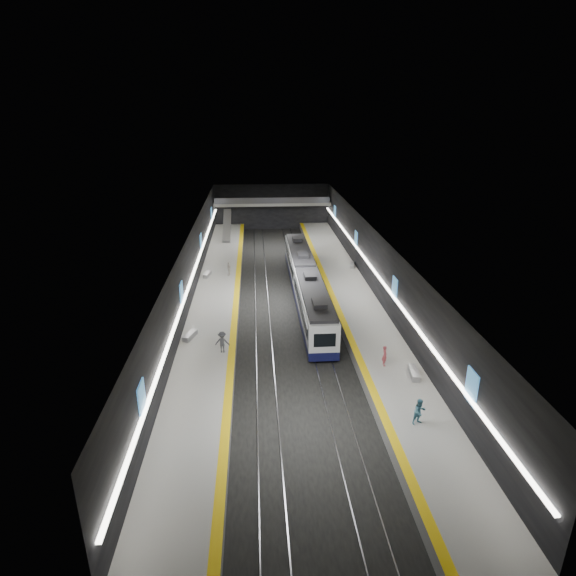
{
  "coord_description": "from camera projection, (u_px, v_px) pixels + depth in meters",
  "views": [
    {
      "loc": [
        -3.08,
        -49.52,
        20.54
      ],
      "look_at": [
        0.34,
        -0.99,
        2.2
      ],
      "focal_mm": 30.0,
      "sensor_mm": 36.0,
      "label": 1
    }
  ],
  "objects": [
    {
      "name": "passenger_left_a",
      "position": [
        229.0,
        269.0,
        59.33
      ],
      "size": [
        0.78,
        1.09,
        1.71
      ],
      "primitive_type": "imported",
      "rotation": [
        0.0,
        0.0,
        -1.17
      ],
      "color": "silver",
      "rests_on": "platform_left"
    },
    {
      "name": "bench_right_near",
      "position": [
        414.0,
        373.0,
        37.21
      ],
      "size": [
        0.83,
        2.12,
        0.5
      ],
      "primitive_type": "cube",
      "rotation": [
        0.0,
        0.0,
        -0.13
      ],
      "color": "#99999E",
      "rests_on": "platform_right"
    },
    {
      "name": "tactile_strip_right",
      "position": [
        332.0,
        294.0,
        53.66
      ],
      "size": [
        0.6,
        70.0,
        0.02
      ],
      "primitive_type": "cube",
      "color": "yellow",
      "rests_on": "platform_right"
    },
    {
      "name": "cove_light_left",
      "position": [
        193.0,
        273.0,
        51.68
      ],
      "size": [
        0.25,
        68.6,
        0.12
      ],
      "primitive_type": "cube",
      "color": "white",
      "rests_on": "wall_left"
    },
    {
      "name": "train",
      "position": [
        306.0,
        281.0,
        54.07
      ],
      "size": [
        2.69,
        30.05,
        3.6
      ],
      "color": "#0F1039",
      "rests_on": "ground"
    },
    {
      "name": "tile_surface_left",
      "position": [
        216.0,
        297.0,
        52.82
      ],
      "size": [
        5.0,
        70.0,
        0.02
      ],
      "primitive_type": "cube",
      "color": "#B6B6B1",
      "rests_on": "platform_left"
    },
    {
      "name": "tile_surface_right",
      "position": [
        351.0,
        293.0,
        53.8
      ],
      "size": [
        5.0,
        70.0,
        0.02
      ],
      "primitive_type": "cube",
      "color": "#B6B6B1",
      "rests_on": "platform_right"
    },
    {
      "name": "wall_front",
      "position": [
        338.0,
        540.0,
        19.59
      ],
      "size": [
        20.0,
        0.04,
        8.0
      ],
      "primitive_type": "cube",
      "color": "black",
      "rests_on": "ground"
    },
    {
      "name": "platform_left",
      "position": [
        217.0,
        301.0,
        53.0
      ],
      "size": [
        5.0,
        70.0,
        1.0
      ],
      "primitive_type": "cube",
      "color": "slate",
      "rests_on": "ground"
    },
    {
      "name": "passenger_left_b",
      "position": [
        222.0,
        342.0,
        40.57
      ],
      "size": [
        1.29,
        0.84,
        1.89
      ],
      "primitive_type": "imported",
      "rotation": [
        0.0,
        0.0,
        3.03
      ],
      "color": "#43454B",
      "rests_on": "platform_left"
    },
    {
      "name": "platform_right",
      "position": [
        351.0,
        297.0,
        53.98
      ],
      "size": [
        5.0,
        70.0,
        1.0
      ],
      "primitive_type": "cube",
      "color": "slate",
      "rests_on": "ground"
    },
    {
      "name": "ground",
      "position": [
        284.0,
        303.0,
        53.67
      ],
      "size": [
        70.0,
        70.0,
        0.0
      ],
      "primitive_type": "plane",
      "color": "black",
      "rests_on": "ground"
    },
    {
      "name": "wall_back",
      "position": [
        272.0,
        207.0,
        84.93
      ],
      "size": [
        20.0,
        0.04,
        8.0
      ],
      "primitive_type": "cube",
      "color": "black",
      "rests_on": "ground"
    },
    {
      "name": "tactile_strip_left",
      "position": [
        236.0,
        296.0,
        52.96
      ],
      "size": [
        0.6,
        70.0,
        0.02
      ],
      "primitive_type": "cube",
      "color": "yellow",
      "rests_on": "platform_left"
    },
    {
      "name": "ceiling",
      "position": [
        284.0,
        234.0,
        50.84
      ],
      "size": [
        20.0,
        70.0,
        0.04
      ],
      "primitive_type": "cube",
      "rotation": [
        3.14,
        0.0,
        0.0
      ],
      "color": "beige",
      "rests_on": "wall_left"
    },
    {
      "name": "ad_posters",
      "position": [
        284.0,
        262.0,
        53.01
      ],
      "size": [
        19.94,
        53.5,
        2.2
      ],
      "color": "#4289C8",
      "rests_on": "wall_left"
    },
    {
      "name": "mezzanine_bridge",
      "position": [
        272.0,
        203.0,
        82.63
      ],
      "size": [
        20.0,
        3.0,
        1.5
      ],
      "color": "gray",
      "rests_on": "wall_left"
    },
    {
      "name": "wall_right",
      "position": [
        375.0,
        267.0,
        52.91
      ],
      "size": [
        0.04,
        70.0,
        8.0
      ],
      "primitive_type": "cube",
      "color": "black",
      "rests_on": "ground"
    },
    {
      "name": "bench_right_far",
      "position": [
        352.0,
        265.0,
        62.71
      ],
      "size": [
        0.92,
        1.96,
        0.46
      ],
      "primitive_type": "cube",
      "rotation": [
        0.0,
        0.0,
        -0.21
      ],
      "color": "#99999E",
      "rests_on": "platform_right"
    },
    {
      "name": "rails",
      "position": [
        284.0,
        303.0,
        53.65
      ],
      "size": [
        6.52,
        70.0,
        0.12
      ],
      "color": "gray",
      "rests_on": "ground"
    },
    {
      "name": "passenger_right_b",
      "position": [
        420.0,
        412.0,
        31.35
      ],
      "size": [
        1.07,
        0.96,
        1.83
      ],
      "primitive_type": "imported",
      "rotation": [
        0.0,
        0.0,
        0.36
      ],
      "color": "teal",
      "rests_on": "platform_right"
    },
    {
      "name": "wall_left",
      "position": [
        191.0,
        271.0,
        51.6
      ],
      "size": [
        0.04,
        70.0,
        8.0
      ],
      "primitive_type": "cube",
      "color": "black",
      "rests_on": "ground"
    },
    {
      "name": "cove_light_right",
      "position": [
        373.0,
        269.0,
        52.97
      ],
      "size": [
        0.25,
        68.6,
        0.12
      ],
      "primitive_type": "cube",
      "color": "white",
      "rests_on": "wall_right"
    },
    {
      "name": "passenger_right_a",
      "position": [
        385.0,
        356.0,
        38.51
      ],
      "size": [
        0.43,
        0.64,
        1.71
      ],
      "primitive_type": "imported",
      "rotation": [
        0.0,
        0.0,
        1.61
      ],
      "color": "#AA3F4A",
      "rests_on": "platform_right"
    },
    {
      "name": "escalator",
      "position": [
        227.0,
        225.0,
        76.42
      ],
      "size": [
        1.2,
        7.5,
        3.92
      ],
      "primitive_type": "cube",
      "rotation": [
        0.44,
        0.0,
        0.0
      ],
      "color": "#99999E",
      "rests_on": "platform_left"
    },
    {
      "name": "bench_left_near",
      "position": [
        190.0,
        335.0,
        43.33
      ],
      "size": [
        1.21,
        2.07,
        0.49
      ],
      "primitive_type": "cube",
      "rotation": [
        0.0,
        0.0,
        -0.35
      ],
      "color": "#99999E",
      "rests_on": "platform_left"
    },
    {
      "name": "bench_left_far",
      "position": [
        207.0,
        275.0,
        59.13
      ],
      "size": [
        0.92,
        1.98,
        0.47
      ],
      "primitive_type": "cube",
      "rotation": [
        0.0,
        0.0,
        -0.21
      ],
      "color": "#99999E",
      "rests_on": "platform_left"
    }
  ]
}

